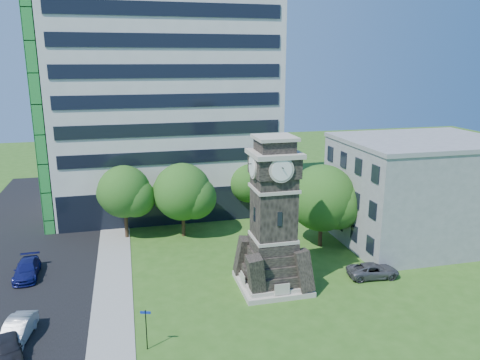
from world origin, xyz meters
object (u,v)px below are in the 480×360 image
object	(u,v)px
car_east_lot	(373,271)
street_sign	(146,325)
car_street_mid	(17,331)
park_bench	(263,285)
clock_tower	(273,224)
car_street_north	(27,269)
car_street_south	(8,348)

from	to	relation	value
car_east_lot	street_sign	distance (m)	19.82
car_street_mid	park_bench	xyz separation A→B (m)	(17.38, 2.50, -0.13)
street_sign	car_east_lot	bearing A→B (deg)	33.73
clock_tower	car_street_north	size ratio (longest dim) A/B	2.68
car_street_north	park_bench	distance (m)	19.89
clock_tower	car_street_north	xyz separation A→B (m)	(-19.53, 6.48, -4.62)
park_bench	car_street_mid	bearing A→B (deg)	-179.22
clock_tower	park_bench	size ratio (longest dim) A/B	5.98
clock_tower	car_street_north	world-z (taller)	clock_tower
car_street_south	car_east_lot	distance (m)	27.59
car_street_south	car_east_lot	size ratio (longest dim) A/B	0.91
car_street_south	street_sign	distance (m)	8.41
clock_tower	park_bench	world-z (taller)	clock_tower
clock_tower	car_street_south	size ratio (longest dim) A/B	3.10
car_street_south	car_street_mid	xyz separation A→B (m)	(0.13, 1.87, 0.02)
car_street_north	street_sign	bearing A→B (deg)	-55.97
car_street_south	car_street_mid	world-z (taller)	car_street_mid
car_east_lot	car_street_south	bearing A→B (deg)	104.60
car_street_south	car_east_lot	bearing A→B (deg)	-4.34
clock_tower	car_street_mid	xyz separation A→B (m)	(-18.40, -3.29, -4.59)
car_street_south	car_street_mid	size ratio (longest dim) A/B	0.94
clock_tower	car_street_north	distance (m)	21.09
car_street_mid	car_street_north	world-z (taller)	car_street_mid
clock_tower	park_bench	xyz separation A→B (m)	(-1.02, -0.79, -4.72)
car_street_north	car_east_lot	distance (m)	29.07
car_street_mid	park_bench	distance (m)	17.56
car_street_south	street_sign	size ratio (longest dim) A/B	1.44
clock_tower	park_bench	distance (m)	4.89
car_street_mid	car_street_north	xyz separation A→B (m)	(-1.13, 9.77, -0.03)
car_street_south	car_street_north	world-z (taller)	car_street_south
car_street_mid	car_street_north	size ratio (longest dim) A/B	0.92
car_street_mid	car_street_south	bearing A→B (deg)	-85.52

